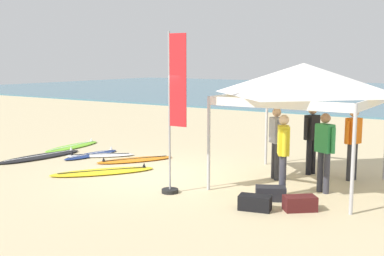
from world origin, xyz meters
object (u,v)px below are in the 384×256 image
object	(u,v)px
person_green	(324,147)
person_yellow	(283,150)
surfboard_orange	(135,160)
person_grey	(276,138)
gear_bag_by_pole	(255,203)
surfboard_white	(100,155)
gear_bag_near_tent	(300,203)
canopy_tent	(303,79)
person_black	(312,135)
person_orange	(353,139)
surfboard_navy	(92,155)
gear_bag_on_sand	(271,193)
surfboard_black	(40,156)
banner_flag	(174,120)
surfboard_yellow	(103,172)
surfboard_lime	(72,146)

from	to	relation	value
person_green	person_yellow	distance (m)	0.97
surfboard_orange	person_grey	size ratio (longest dim) A/B	1.26
gear_bag_by_pole	surfboard_white	bearing A→B (deg)	160.80
gear_bag_near_tent	surfboard_orange	bearing A→B (deg)	162.34
person_green	surfboard_white	bearing A→B (deg)	178.17
canopy_tent	person_black	bearing A→B (deg)	96.51
person_orange	person_black	xyz separation A→B (m)	(-1.00, 0.04, 0.00)
surfboard_navy	gear_bag_on_sand	world-z (taller)	gear_bag_on_sand
canopy_tent	person_green	world-z (taller)	canopy_tent
person_green	gear_bag_by_pole	size ratio (longest dim) A/B	2.85
person_orange	person_grey	world-z (taller)	same
person_orange	gear_bag_by_pole	world-z (taller)	person_orange
gear_bag_near_tent	person_black	bearing A→B (deg)	105.10
canopy_tent	person_black	world-z (taller)	canopy_tent
person_yellow	person_green	bearing A→B (deg)	49.61
person_green	person_orange	size ratio (longest dim) A/B	1.00
canopy_tent	person_yellow	size ratio (longest dim) A/B	1.85
surfboard_black	banner_flag	size ratio (longest dim) A/B	0.78
person_yellow	gear_bag_near_tent	bearing A→B (deg)	-47.94
person_green	gear_bag_on_sand	bearing A→B (deg)	-122.49
surfboard_orange	person_grey	bearing A→B (deg)	3.12
canopy_tent	surfboard_navy	xyz separation A→B (m)	(-6.33, -0.23, -2.35)
surfboard_yellow	gear_bag_on_sand	xyz separation A→B (m)	(4.47, 0.13, 0.10)
surfboard_navy	gear_bag_near_tent	world-z (taller)	gear_bag_near_tent
person_grey	banner_flag	size ratio (longest dim) A/B	0.50
surfboard_yellow	person_black	bearing A→B (deg)	31.44
gear_bag_near_tent	banner_flag	bearing A→B (deg)	-172.62
surfboard_white	person_grey	xyz separation A→B (m)	(5.41, 0.29, 0.95)
surfboard_lime	surfboard_orange	xyz separation A→B (m)	(3.03, -0.49, 0.00)
surfboard_orange	person_green	world-z (taller)	person_green
canopy_tent	person_yellow	xyz separation A→B (m)	(0.01, -1.10, -1.40)
surfboard_yellow	gear_bag_by_pole	xyz separation A→B (m)	(4.48, -0.62, 0.10)
person_yellow	person_black	xyz separation A→B (m)	(-0.14, 2.19, 0.00)
surfboard_orange	gear_bag_by_pole	size ratio (longest dim) A/B	3.58
surfboard_orange	surfboard_black	world-z (taller)	same
surfboard_navy	person_yellow	xyz separation A→B (m)	(6.35, -0.87, 0.95)
surfboard_white	gear_bag_on_sand	xyz separation A→B (m)	(6.00, -1.34, 0.10)
surfboard_yellow	gear_bag_near_tent	xyz separation A→B (m)	(5.21, -0.20, 0.10)
banner_flag	surfboard_orange	bearing A→B (deg)	143.48
surfboard_yellow	gear_bag_on_sand	size ratio (longest dim) A/B	4.11
canopy_tent	surfboard_black	xyz separation A→B (m)	(-7.39, -1.23, -2.35)
surfboard_navy	person_orange	bearing A→B (deg)	10.00
surfboard_navy	gear_bag_on_sand	size ratio (longest dim) A/B	3.25
canopy_tent	surfboard_yellow	distance (m)	5.37
person_black	person_yellow	bearing A→B (deg)	-86.39
surfboard_orange	gear_bag_on_sand	world-z (taller)	gear_bag_on_sand
surfboard_black	gear_bag_by_pole	bearing A→B (deg)	-7.87
surfboard_white	person_grey	distance (m)	5.50
surfboard_lime	surfboard_white	size ratio (longest dim) A/B	1.24
surfboard_orange	banner_flag	size ratio (longest dim) A/B	0.63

